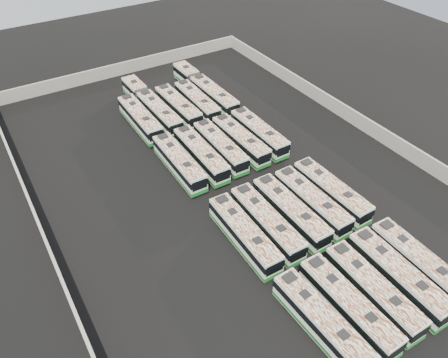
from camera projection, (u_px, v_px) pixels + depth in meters
The scene contains 22 objects.
ground at pixel (238, 187), 53.36m from camera, with size 140.00×140.00×0.00m, color black.
perimeter_wall at pixel (238, 180), 52.66m from camera, with size 45.20×73.20×2.20m.
bus_front_far_left at pixel (321, 322), 37.36m from camera, with size 2.52×10.67×2.99m.
bus_front_left at pixel (348, 306), 38.59m from camera, with size 2.32×10.80×3.04m.
bus_front_center at pixel (373, 291), 39.86m from camera, with size 2.53×10.78×3.02m.
bus_front_right at pixel (398, 276), 41.05m from camera, with size 2.62×11.14×3.12m.
bus_front_far_right at pixel (418, 263), 42.34m from camera, with size 2.52×10.73×3.01m.
bus_midfront_far_left at pixel (244, 234), 45.20m from camera, with size 2.56×10.94×3.07m.
bus_midfront_left at pixel (267, 223), 46.47m from camera, with size 2.55×11.01×3.09m.
bus_midfront_center at pixel (290, 212), 47.74m from camera, with size 2.35×11.06×3.11m.
bus_midfront_right at pixel (311, 202), 49.04m from camera, with size 2.36×10.84×3.05m.
bus_midfront_far_right at pixel (331, 192), 50.37m from camera, with size 2.47×10.89×3.06m.
bus_midback_far_left at pixel (179, 163), 54.60m from camera, with size 2.48×10.89×3.06m.
bus_midback_left at pixel (201, 155), 55.89m from camera, with size 2.49×11.01×3.09m.
bus_midback_center at pixel (220, 147), 57.26m from camera, with size 2.47×10.76×3.02m.
bus_midback_right at pixel (241, 140), 58.43m from camera, with size 2.48×10.75×3.01m.
bus_midback_far_right at pixel (259, 133), 59.77m from camera, with size 2.30×10.79×3.04m.
bus_back_far_left at pixel (140, 119), 62.53m from camera, with size 2.43×11.07×3.11m.
bus_back_left at pixel (151, 105), 65.69m from camera, with size 2.52×16.76×3.03m.
bus_back_center at pixel (178, 107), 65.22m from camera, with size 2.48×10.84×3.04m.
bus_back_right at pixel (197, 102), 66.34m from camera, with size 2.49×10.83×3.04m.
bus_back_far_right at pixel (205, 89), 69.59m from camera, with size 2.50×17.03×3.08m.
Camera 1 is at (-22.80, -33.45, 34.82)m, focal length 35.00 mm.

